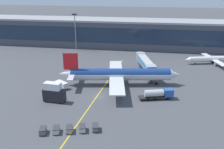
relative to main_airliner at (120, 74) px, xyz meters
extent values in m
plane|color=#47494F|center=(-5.18, -10.71, -4.03)|extent=(700.00, 700.00, 0.00)
cube|color=yellow|center=(-5.72, -8.71, -4.02)|extent=(5.56, 79.85, 0.01)
cube|color=#424751|center=(-1.36, 58.48, 3.35)|extent=(172.73, 19.07, 14.75)
cube|color=#1E2D42|center=(-1.36, 48.89, 4.09)|extent=(167.54, 0.16, 8.26)
cube|color=#99999E|center=(-1.36, 58.48, 11.22)|extent=(176.18, 19.45, 1.00)
cylinder|color=silver|center=(0.27, 0.05, -0.15)|extent=(36.27, 10.17, 3.99)
cylinder|color=navy|center=(0.27, 0.05, 0.21)|extent=(35.53, 9.89, 3.83)
cone|color=silver|center=(19.44, 3.41, -0.15)|extent=(4.58, 4.42, 3.79)
cone|color=silver|center=(-19.09, -3.35, 0.25)|extent=(5.30, 4.17, 3.39)
cube|color=red|center=(-17.02, -2.99, 4.84)|extent=(5.17, 1.25, 5.98)
cube|color=silver|center=(-17.22, 1.03, 0.45)|extent=(3.07, 6.63, 0.24)
cube|color=silver|center=(-15.84, -6.83, 0.45)|extent=(3.07, 6.63, 0.24)
cube|color=silver|center=(-2.86, 9.22, -0.45)|extent=(7.35, 15.77, 0.40)
cube|color=silver|center=(0.45, -9.65, -0.45)|extent=(7.35, 15.77, 0.40)
cylinder|color=#939399|center=(-1.40, 6.71, -1.84)|extent=(3.40, 2.69, 2.19)
cylinder|color=#939399|center=(0.97, -6.78, -1.84)|extent=(3.40, 2.69, 2.19)
cylinder|color=black|center=(13.08, 2.29, -3.53)|extent=(1.05, 0.57, 1.00)
cylinder|color=slate|center=(13.08, 2.29, -2.58)|extent=(0.20, 0.20, 1.88)
cylinder|color=black|center=(-2.17, 1.44, -3.53)|extent=(1.05, 0.57, 1.00)
cylinder|color=slate|center=(-2.17, 1.44, -2.58)|extent=(0.20, 0.20, 1.88)
cylinder|color=black|center=(-1.55, -2.09, -3.53)|extent=(1.05, 0.57, 1.00)
cylinder|color=slate|center=(-1.55, -2.09, -2.58)|extent=(0.20, 0.20, 1.88)
cube|color=#B2B7BC|center=(8.50, 12.59, 1.15)|extent=(7.78, 17.98, 2.80)
cube|color=#2D84C6|center=(8.55, 12.61, 1.15)|extent=(7.11, 15.27, 1.54)
cube|color=#9EA3A8|center=(10.95, 4.01, 1.15)|extent=(4.34, 4.06, 2.94)
cylinder|color=#4C4C51|center=(10.95, 4.01, -2.14)|extent=(0.70, 0.70, 3.78)
cube|color=#262628|center=(10.95, 4.01, -3.88)|extent=(2.22, 2.22, 0.30)
cylinder|color=gray|center=(6.06, 21.17, 1.15)|extent=(3.90, 3.90, 3.08)
cylinder|color=gray|center=(6.06, 21.17, -2.14)|extent=(1.80, 1.80, 3.78)
cube|color=#232326|center=(12.60, -9.96, -3.28)|extent=(10.30, 5.20, 0.50)
cube|color=#26519E|center=(16.83, -8.73, -2.03)|extent=(3.39, 3.18, 2.50)
cube|color=black|center=(18.04, -8.38, -1.53)|extent=(0.80, 2.25, 1.12)
cylinder|color=#B7BABF|center=(12.34, -10.04, -1.93)|extent=(6.38, 3.79, 2.20)
cylinder|color=black|center=(15.96, -7.75, -3.53)|extent=(1.06, 0.62, 1.00)
cylinder|color=black|center=(16.62, -10.03, -3.53)|extent=(1.06, 0.62, 1.00)
cylinder|color=black|center=(11.98, -8.90, -3.53)|extent=(1.06, 0.62, 1.00)
cylinder|color=black|center=(12.65, -11.18, -3.53)|extent=(1.06, 0.62, 1.00)
cylinder|color=black|center=(9.97, -9.49, -3.53)|extent=(1.06, 0.62, 1.00)
cylinder|color=black|center=(10.63, -11.77, -3.53)|extent=(1.06, 0.62, 1.00)
cube|color=black|center=(-17.88, -17.05, -1.83)|extent=(6.95, 2.93, 3.80)
cube|color=silver|center=(-18.22, -17.02, 1.17)|extent=(5.24, 2.69, 2.20)
cylinder|color=black|center=(-15.43, -16.07, -3.73)|extent=(0.61, 0.29, 0.60)
cylinder|color=black|center=(-15.57, -18.32, -3.73)|extent=(0.61, 0.29, 0.60)
cylinder|color=black|center=(-20.18, -15.77, -3.73)|extent=(0.61, 0.29, 0.60)
cylinder|color=black|center=(-20.32, -18.02, -3.73)|extent=(0.61, 0.29, 0.60)
cube|color=white|center=(-19.62, -6.44, -2.73)|extent=(5.35, 4.44, 2.00)
cube|color=black|center=(-18.56, -7.11, -2.38)|extent=(2.49, 2.53, 0.60)
cylinder|color=black|center=(-17.63, -6.57, -3.73)|extent=(0.64, 0.53, 0.60)
cylinder|color=black|center=(-18.64, -8.17, -3.73)|extent=(0.64, 0.53, 0.60)
cylinder|color=black|center=(-20.59, -4.71, -3.73)|extent=(0.64, 0.53, 0.60)
cylinder|color=black|center=(-21.60, -6.30, -3.73)|extent=(0.64, 0.53, 0.60)
cube|color=#595B60|center=(-14.03, -33.98, -3.30)|extent=(2.16, 2.91, 1.10)
cube|color=#333338|center=(-14.03, -33.98, -2.60)|extent=(2.21, 2.97, 0.10)
cylinder|color=black|center=(-15.04, -33.19, -3.85)|extent=(0.22, 0.38, 0.36)
cylinder|color=black|center=(-13.59, -32.77, -3.85)|extent=(0.22, 0.38, 0.36)
cylinder|color=black|center=(-14.46, -35.19, -3.85)|extent=(0.22, 0.38, 0.36)
cylinder|color=black|center=(-13.02, -34.77, -3.85)|extent=(0.22, 0.38, 0.36)
cube|color=#B2B7BC|center=(-10.95, -33.09, -3.30)|extent=(2.16, 2.91, 1.10)
cube|color=#333338|center=(-10.95, -33.09, -2.60)|extent=(2.21, 2.97, 0.10)
cylinder|color=black|center=(-11.96, -32.30, -3.85)|extent=(0.22, 0.38, 0.36)
cylinder|color=black|center=(-10.52, -31.88, -3.85)|extent=(0.22, 0.38, 0.36)
cylinder|color=black|center=(-11.38, -34.30, -3.85)|extent=(0.22, 0.38, 0.36)
cylinder|color=black|center=(-9.94, -33.88, -3.85)|extent=(0.22, 0.38, 0.36)
cube|color=gray|center=(-7.88, -32.20, -3.30)|extent=(2.16, 2.91, 1.10)
cube|color=#333338|center=(-7.88, -32.20, -2.60)|extent=(2.21, 2.97, 0.10)
cylinder|color=black|center=(-8.89, -31.41, -3.85)|extent=(0.22, 0.38, 0.36)
cylinder|color=black|center=(-7.45, -30.99, -3.85)|extent=(0.22, 0.38, 0.36)
cylinder|color=black|center=(-8.31, -33.41, -3.85)|extent=(0.22, 0.38, 0.36)
cylinder|color=black|center=(-6.87, -32.99, -3.85)|extent=(0.22, 0.38, 0.36)
cube|color=#B2B7BC|center=(-4.80, -31.31, -3.30)|extent=(2.16, 2.91, 1.10)
cube|color=#333338|center=(-4.80, -31.31, -2.60)|extent=(2.21, 2.97, 0.10)
cylinder|color=black|center=(-5.81, -30.52, -3.85)|extent=(0.22, 0.38, 0.36)
cylinder|color=black|center=(-4.37, -30.10, -3.85)|extent=(0.22, 0.38, 0.36)
cylinder|color=black|center=(-5.24, -32.52, -3.85)|extent=(0.22, 0.38, 0.36)
cylinder|color=black|center=(-3.79, -32.10, -3.85)|extent=(0.22, 0.38, 0.36)
cube|color=#595B60|center=(-1.73, -30.42, -3.30)|extent=(2.16, 2.91, 1.10)
cube|color=#333338|center=(-1.73, -30.42, -2.60)|extent=(2.21, 2.97, 0.10)
cylinder|color=black|center=(-2.74, -29.63, -3.85)|extent=(0.22, 0.38, 0.36)
cylinder|color=black|center=(-1.30, -29.22, -3.85)|extent=(0.22, 0.38, 0.36)
cylinder|color=black|center=(-2.16, -31.63, -3.85)|extent=(0.22, 0.38, 0.36)
cylinder|color=black|center=(-0.72, -31.21, -3.85)|extent=(0.22, 0.38, 0.36)
cylinder|color=white|center=(38.15, 32.59, -1.87)|extent=(21.61, 7.98, 2.31)
cylinder|color=silver|center=(38.15, 32.59, -1.66)|extent=(21.17, 7.77, 2.22)
cone|color=white|center=(26.87, 29.50, -1.87)|extent=(2.81, 2.73, 2.20)
cube|color=white|center=(40.48, 27.29, -2.04)|extent=(5.04, 9.54, 0.23)
cube|color=white|center=(37.46, 38.34, -2.04)|extent=(5.04, 9.54, 0.23)
cylinder|color=#939399|center=(39.50, 28.73, -2.85)|extent=(2.05, 1.70, 1.27)
cylinder|color=#939399|center=(37.35, 36.60, -2.85)|extent=(2.05, 1.70, 1.27)
cylinder|color=black|center=(30.59, 30.52, -3.74)|extent=(0.61, 0.37, 0.57)
cylinder|color=slate|center=(30.59, 30.52, -3.24)|extent=(0.11, 0.11, 1.00)
cylinder|color=black|center=(39.68, 31.93, -3.74)|extent=(0.61, 0.37, 0.57)
cylinder|color=slate|center=(39.68, 31.93, -3.24)|extent=(0.11, 0.11, 1.00)
cylinder|color=black|center=(39.14, 33.94, -3.74)|extent=(0.61, 0.37, 0.57)
cylinder|color=slate|center=(39.14, 33.94, -3.24)|extent=(0.11, 0.11, 1.00)
cylinder|color=gray|center=(-31.09, 46.48, 5.46)|extent=(0.44, 0.44, 18.97)
cube|color=#333338|center=(-31.09, 46.48, 15.35)|extent=(2.80, 0.50, 0.80)
camera|label=1|loc=(11.29, -81.66, 30.07)|focal=39.34mm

